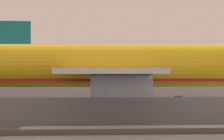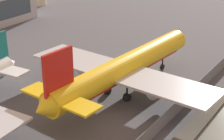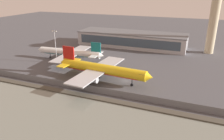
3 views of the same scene
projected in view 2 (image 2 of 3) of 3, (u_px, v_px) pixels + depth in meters
The scene contains 5 objects.
ground_plane at pixel (137, 71), 86.69m from camera, with size 500.00×500.00×0.00m, color #4C4C51.
shoreline_seawall at pixel (224, 92), 76.17m from camera, with size 320.00×3.00×0.50m.
perimeter_fence at pixel (204, 82), 78.01m from camera, with size 280.00×0.10×2.77m.
cargo_jet_yellow at pixel (124, 68), 74.42m from camera, with size 47.90×40.98×14.46m.
baggage_tug at pixel (92, 59), 91.45m from camera, with size 3.49×3.27×1.80m.
Camera 2 is at (-69.56, -39.12, 34.35)m, focal length 60.00 mm.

